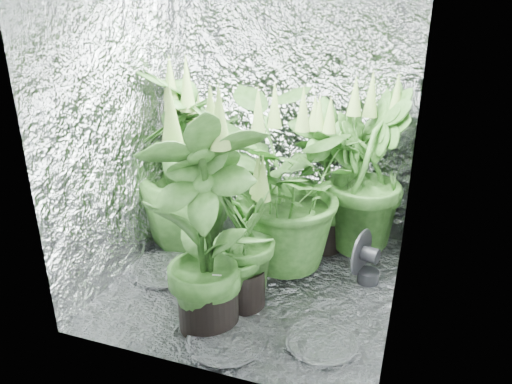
{
  "coord_description": "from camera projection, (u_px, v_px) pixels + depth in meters",
  "views": [
    {
      "loc": [
        0.85,
        -2.43,
        1.66
      ],
      "look_at": [
        -0.0,
        0.0,
        0.57
      ],
      "focal_mm": 35.0,
      "sensor_mm": 36.0,
      "label": 1
    }
  ],
  "objects": [
    {
      "name": "ground",
      "position": [
        256.0,
        279.0,
        3.02
      ],
      "size": [
        1.6,
        1.6,
        0.0
      ],
      "primitive_type": "plane",
      "color": "silver",
      "rests_on": "ground"
    },
    {
      "name": "plant_f",
      "position": [
        205.0,
        225.0,
        2.39
      ],
      "size": [
        0.85,
        0.85,
        1.26
      ],
      "rotation": [
        0.0,
        0.0,
        3.78
      ],
      "color": "black",
      "rests_on": "ground"
    },
    {
      "name": "circulation_fan",
      "position": [
        365.0,
        260.0,
        2.96
      ],
      "size": [
        0.16,
        0.28,
        0.33
      ],
      "rotation": [
        0.0,
        0.0,
        -0.27
      ],
      "color": "black",
      "rests_on": "ground"
    },
    {
      "name": "plant_b",
      "position": [
        326.0,
        180.0,
        3.2
      ],
      "size": [
        0.7,
        0.7,
        1.06
      ],
      "rotation": [
        0.0,
        0.0,
        0.55
      ],
      "color": "black",
      "rests_on": "ground"
    },
    {
      "name": "plant_d",
      "position": [
        184.0,
        162.0,
        3.22
      ],
      "size": [
        0.91,
        0.91,
        1.26
      ],
      "rotation": [
        0.0,
        0.0,
        2.24
      ],
      "color": "black",
      "rests_on": "ground"
    },
    {
      "name": "plant_label",
      "position": [
        217.0,
        282.0,
        2.45
      ],
      "size": [
        0.05,
        0.03,
        0.07
      ],
      "primitive_type": "cube",
      "rotation": [
        -0.21,
        0.0,
        0.2
      ],
      "color": "white",
      "rests_on": "plant_f"
    },
    {
      "name": "walls",
      "position": [
        256.0,
        118.0,
        2.63
      ],
      "size": [
        1.62,
        1.62,
        2.0
      ],
      "color": "silver",
      "rests_on": "ground"
    },
    {
      "name": "plant_a",
      "position": [
        201.0,
        164.0,
        3.59
      ],
      "size": [
        0.82,
        0.82,
        0.96
      ],
      "rotation": [
        0.0,
        0.0,
        6.24
      ],
      "color": "black",
      "rests_on": "ground"
    },
    {
      "name": "plant_e",
      "position": [
        279.0,
        188.0,
        2.94
      ],
      "size": [
        0.96,
        0.96,
        1.13
      ],
      "rotation": [
        0.0,
        0.0,
        3.17
      ],
      "color": "black",
      "rests_on": "ground"
    },
    {
      "name": "plant_g",
      "position": [
        242.0,
        242.0,
        2.65
      ],
      "size": [
        0.46,
        0.46,
        0.86
      ],
      "rotation": [
        0.0,
        0.0,
        4.79
      ],
      "color": "black",
      "rests_on": "ground"
    },
    {
      "name": "plant_c",
      "position": [
        367.0,
        174.0,
        3.16
      ],
      "size": [
        0.61,
        0.61,
        1.16
      ],
      "rotation": [
        0.0,
        0.0,
        1.52
      ],
      "color": "black",
      "rests_on": "ground"
    }
  ]
}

